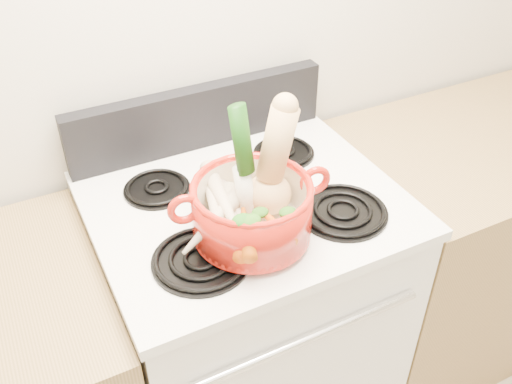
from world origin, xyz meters
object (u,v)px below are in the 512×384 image
squash (269,163)px  leek (245,164)px  dutch_oven (252,210)px  stove_body (247,325)px

squash → leek: leek is taller
leek → dutch_oven: bearing=-108.0°
dutch_oven → squash: squash is taller
leek → squash: bearing=-23.8°
squash → stove_body: bearing=107.0°
squash → dutch_oven: bearing=-139.5°
stove_body → squash: (0.00, -0.11, 0.67)m
stove_body → dutch_oven: dutch_oven is taller
stove_body → leek: leek is taller
stove_body → squash: bearing=-87.5°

